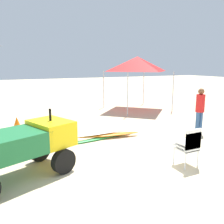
% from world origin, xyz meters
% --- Properties ---
extents(ground, '(80.00, 80.00, 0.00)m').
position_xyz_m(ground, '(0.00, 0.00, 0.00)').
color(ground, beige).
extents(utility_cart, '(2.81, 2.06, 1.50)m').
position_xyz_m(utility_cart, '(-2.95, 1.29, 0.78)').
color(utility_cart, '#1E6B38').
rests_on(utility_cart, ground).
extents(stacked_plastic_chairs, '(0.48, 0.48, 1.02)m').
position_xyz_m(stacked_plastic_chairs, '(0.90, 0.01, 0.60)').
color(stacked_plastic_chairs, white).
rests_on(stacked_plastic_chairs, ground).
extents(surfboard_pile, '(2.47, 0.65, 0.24)m').
position_xyz_m(surfboard_pile, '(0.01, 3.10, 0.13)').
color(surfboard_pile, green).
rests_on(surfboard_pile, ground).
extents(lifeguard_near_center, '(0.32, 0.32, 1.71)m').
position_xyz_m(lifeguard_near_center, '(3.42, 2.09, 0.99)').
color(lifeguard_near_center, '#33598C').
rests_on(lifeguard_near_center, ground).
extents(popup_canopy, '(2.92, 2.92, 3.02)m').
position_xyz_m(popup_canopy, '(3.94, 7.32, 2.60)').
color(popup_canopy, '#B2B2B7').
rests_on(popup_canopy, ground).
extents(traffic_cone_near, '(0.37, 0.37, 0.52)m').
position_xyz_m(traffic_cone_near, '(-2.71, 5.70, 0.26)').
color(traffic_cone_near, orange).
rests_on(traffic_cone_near, ground).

